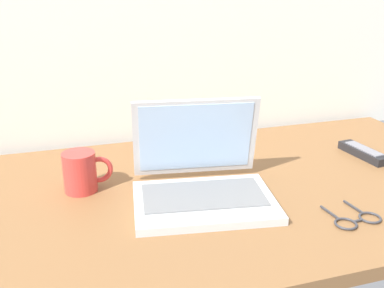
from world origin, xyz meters
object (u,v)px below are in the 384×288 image
object	(u,v)px
laptop	(201,178)
remote_control_far	(364,152)
eyeglasses	(357,220)
coffee_mug	(81,171)

from	to	relation	value
laptop	remote_control_far	distance (m)	0.53
remote_control_far	eyeglasses	world-z (taller)	remote_control_far
laptop	eyeglasses	distance (m)	0.34
laptop	eyeglasses	bearing A→B (deg)	-36.54
coffee_mug	eyeglasses	world-z (taller)	coffee_mug
coffee_mug	eyeglasses	distance (m)	0.62
eyeglasses	coffee_mug	bearing A→B (deg)	149.31
laptop	remote_control_far	size ratio (longest dim) A/B	2.09
eyeglasses	remote_control_far	bearing A→B (deg)	51.20
coffee_mug	remote_control_far	xyz separation A→B (m)	(0.78, -0.02, -0.04)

